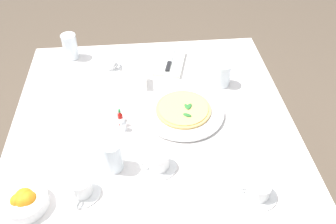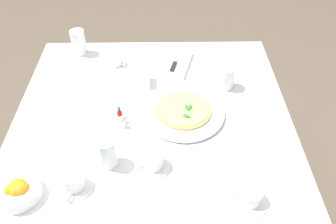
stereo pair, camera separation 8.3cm
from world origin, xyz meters
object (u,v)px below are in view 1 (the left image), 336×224
Objects in this scene: napkin_folded at (170,63)px; water_glass_near_right at (70,48)px; dinner_knife at (170,60)px; salt_shaker at (118,116)px; coffee_cup_right_edge at (80,188)px; coffee_cup_back_corner at (108,63)px; pizza_plate at (183,111)px; water_glass_far_left at (222,75)px; hot_sauce_bottle at (120,119)px; water_glass_center_back at (113,157)px; pepper_shaker at (123,125)px; coffee_cup_far_right at (158,161)px; coffee_cup_near_left at (258,190)px; citrus_bowl at (25,201)px; pizza at (183,109)px; menu_card at (146,80)px.

water_glass_near_right is at bearing 91.83° from napkin_folded.
salt_shaker is at bearing 160.93° from dinner_knife.
dinner_knife is (0.71, -0.37, -0.01)m from coffee_cup_right_edge.
pizza_plate is at bearing -137.88° from coffee_cup_back_corner.
water_glass_far_left is 1.31× the size of hot_sauce_bottle.
water_glass_center_back is 0.63× the size of dinner_knife.
water_glass_near_right is (0.82, 0.12, 0.03)m from coffee_cup_right_edge.
pepper_shaker is at bearing -160.35° from hot_sauce_bottle.
coffee_cup_far_right reaches higher than coffee_cup_near_left.
coffee_cup_back_corner is 0.79m from citrus_bowl.
pizza is 0.48m from coffee_cup_back_corner.
water_glass_center_back is 0.48m from menu_card.
pepper_shaker is at bearing 32.14° from coffee_cup_far_right.
salt_shaker is at bearing -38.37° from citrus_bowl.
water_glass_center_back reaches higher than pizza_plate.
dinner_knife is (0.61, -0.26, -0.03)m from water_glass_center_back.
water_glass_near_right is (0.72, 0.22, 0.00)m from water_glass_center_back.
coffee_cup_far_right is at bearing -174.52° from dinner_knife.
citrus_bowl is 0.45m from pepper_shaker.
pepper_shaker is (0.35, 0.45, -0.00)m from coffee_cup_near_left.
water_glass_near_right is at bearing 68.12° from water_glass_far_left.
pizza_plate is at bearing -132.40° from water_glass_near_right.
water_glass_far_left is (-0.18, -0.52, 0.02)m from coffee_cup_back_corner.
coffee_cup_near_left is 0.81m from napkin_folded.
water_glass_center_back is at bearing 169.45° from pepper_shaker.
water_glass_center_back reaches higher than coffee_cup_far_right.
citrus_bowl is at bearing 115.50° from water_glass_center_back.
coffee_cup_far_right is at bearing -152.43° from water_glass_near_right.
dinner_knife is at bearing -90.20° from coffee_cup_back_corner.
pizza is 0.27m from salt_shaker.
water_glass_far_left is at bearing -113.49° from dinner_knife.
water_glass_near_right is (0.46, 0.51, 0.03)m from pizza.
water_glass_near_right is 2.26× the size of pepper_shaker.
hot_sauce_bottle reaches higher than coffee_cup_far_right.
water_glass_far_left is 1.21× the size of menu_card.
hot_sauce_bottle is at bearing 115.95° from water_glass_far_left.
water_glass_center_back is at bearing 71.02° from coffee_cup_near_left.
coffee_cup_near_left is 1.01× the size of coffee_cup_back_corner.
pizza is 0.69m from water_glass_near_right.
coffee_cup_right_edge is 1.07× the size of water_glass_center_back.
napkin_folded is at bearing -27.42° from coffee_cup_right_edge.
coffee_cup_back_corner is 0.30m from dinner_knife.
coffee_cup_far_right is at bearing -95.58° from water_glass_center_back.
water_glass_center_back is (0.02, 0.16, 0.02)m from coffee_cup_far_right.
pepper_shaker is at bearing -160.35° from salt_shaker.
coffee_cup_far_right is 0.29m from salt_shaker.
citrus_bowl reaches higher than pepper_shaker.
coffee_cup_back_corner is at bearing 42.13° from pizza.
coffee_cup_back_corner is 1.00× the size of coffee_cup_right_edge.
napkin_folded is 4.37× the size of pepper_shaker.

